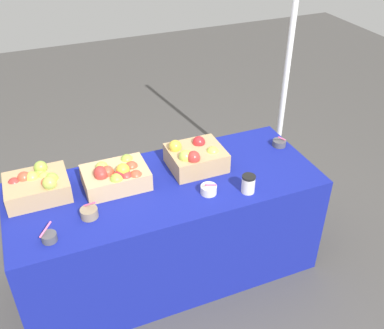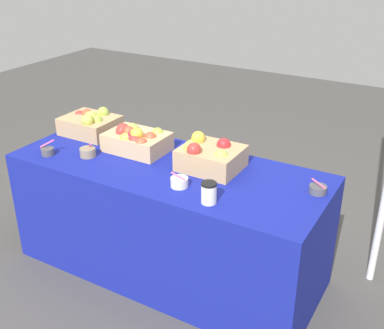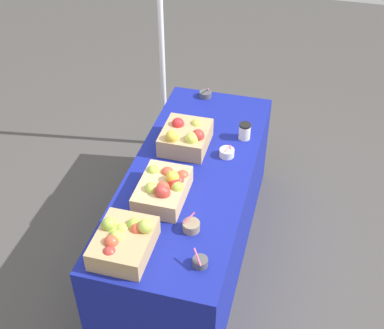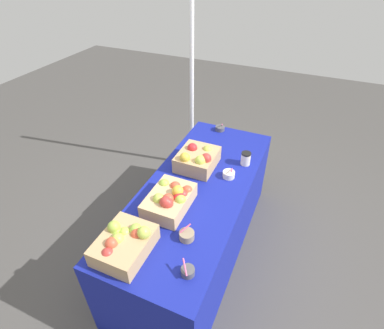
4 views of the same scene
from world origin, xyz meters
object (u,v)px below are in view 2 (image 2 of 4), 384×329
object	(u,v)px
apple_crate_left	(91,123)
sample_bowl_extra	(179,182)
sample_bowl_mid	(88,152)
coffee_cup	(209,193)
sample_bowl_near	(318,189)
apple_crate_right	(210,156)
apple_crate_middle	(136,140)
sample_bowl_far	(48,151)

from	to	relation	value
apple_crate_left	sample_bowl_extra	size ratio (longest dim) A/B	3.70
sample_bowl_mid	coffee_cup	xyz separation A→B (m)	(0.91, -0.13, 0.03)
sample_bowl_near	coffee_cup	world-z (taller)	coffee_cup
apple_crate_right	sample_bowl_extra	world-z (taller)	apple_crate_right
apple_crate_middle	sample_bowl_near	bearing A→B (deg)	1.58
apple_crate_right	sample_bowl_far	size ratio (longest dim) A/B	3.60
sample_bowl_far	coffee_cup	bearing A→B (deg)	-1.05
sample_bowl_near	sample_bowl_far	bearing A→B (deg)	-167.32
sample_bowl_extra	sample_bowl_mid	bearing A→B (deg)	175.44
coffee_cup	apple_crate_left	bearing A→B (deg)	159.29
apple_crate_left	sample_bowl_mid	distance (m)	0.38
apple_crate_right	sample_bowl_far	world-z (taller)	apple_crate_right
apple_crate_left	apple_crate_right	world-z (taller)	apple_crate_right
apple_crate_left	coffee_cup	bearing A→B (deg)	-20.71
apple_crate_left	coffee_cup	xyz separation A→B (m)	(1.15, -0.43, -0.02)
apple_crate_right	sample_bowl_near	bearing A→B (deg)	2.03
sample_bowl_extra	apple_crate_left	bearing A→B (deg)	158.80
apple_crate_left	sample_bowl_near	size ratio (longest dim) A/B	3.80
apple_crate_left	sample_bowl_near	xyz separation A→B (m)	(1.59, -0.05, -0.05)
apple_crate_right	sample_bowl_extra	distance (m)	0.29
apple_crate_middle	apple_crate_left	bearing A→B (deg)	169.02
sample_bowl_far	sample_bowl_extra	size ratio (longest dim) A/B	0.98
apple_crate_left	apple_crate_right	distance (m)	0.96
apple_crate_middle	sample_bowl_far	size ratio (longest dim) A/B	4.02
sample_bowl_near	sample_bowl_extra	world-z (taller)	sample_bowl_near
apple_crate_left	apple_crate_right	bearing A→B (deg)	-4.59
apple_crate_left	apple_crate_middle	size ratio (longest dim) A/B	0.94
sample_bowl_mid	coffee_cup	world-z (taller)	coffee_cup
apple_crate_left	sample_bowl_extra	xyz separation A→B (m)	(0.92, -0.36, -0.05)
sample_bowl_extra	sample_bowl_near	bearing A→B (deg)	24.48
sample_bowl_mid	coffee_cup	distance (m)	0.92
apple_crate_left	sample_bowl_extra	world-z (taller)	apple_crate_left
apple_crate_left	apple_crate_right	xyz separation A→B (m)	(0.96, -0.08, 0.01)
sample_bowl_mid	apple_crate_middle	bearing A→B (deg)	45.83
sample_bowl_near	coffee_cup	xyz separation A→B (m)	(-0.45, -0.38, 0.03)
apple_crate_left	sample_bowl_mid	size ratio (longest dim) A/B	3.57
apple_crate_right	coffee_cup	xyz separation A→B (m)	(0.19, -0.36, -0.02)
apple_crate_middle	sample_bowl_mid	world-z (taller)	apple_crate_middle
apple_crate_right	coffee_cup	bearing A→B (deg)	-62.10
sample_bowl_far	coffee_cup	distance (m)	1.14
sample_bowl_mid	sample_bowl_far	world-z (taller)	sample_bowl_mid
coffee_cup	sample_bowl_mid	bearing A→B (deg)	171.93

